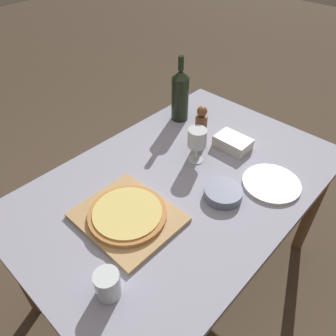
{
  "coord_description": "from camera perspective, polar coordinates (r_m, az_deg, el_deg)",
  "views": [
    {
      "loc": [
        0.66,
        -0.78,
        1.7
      ],
      "look_at": [
        -0.05,
        -0.03,
        0.8
      ],
      "focal_mm": 35.0,
      "sensor_mm": 36.0,
      "label": 1
    }
  ],
  "objects": [
    {
      "name": "wine_glass",
      "position": [
        1.44,
        5.09,
        5.08
      ],
      "size": [
        0.08,
        0.08,
        0.17
      ],
      "color": "silver",
      "rests_on": "dining_table"
    },
    {
      "name": "pepper_mill",
      "position": [
        1.53,
        5.73,
        6.83
      ],
      "size": [
        0.05,
        0.05,
        0.22
      ],
      "color": "brown",
      "rests_on": "dining_table"
    },
    {
      "name": "dining_table",
      "position": [
        1.46,
        2.22,
        -4.83
      ],
      "size": [
        0.93,
        1.42,
        0.74
      ],
      "color": "#9393A8",
      "rests_on": "ground_plane"
    },
    {
      "name": "cutting_board",
      "position": [
        1.26,
        -7.0,
        -8.53
      ],
      "size": [
        0.36,
        0.32,
        0.02
      ],
      "color": "tan",
      "rests_on": "dining_table"
    },
    {
      "name": "food_container",
      "position": [
        1.59,
        11.2,
        4.33
      ],
      "size": [
        0.16,
        0.11,
        0.06
      ],
      "color": "beige",
      "rests_on": "dining_table"
    },
    {
      "name": "small_bowl",
      "position": [
        1.34,
        9.57,
        -4.33
      ],
      "size": [
        0.16,
        0.16,
        0.04
      ],
      "color": "slate",
      "rests_on": "dining_table"
    },
    {
      "name": "dinner_plate",
      "position": [
        1.45,
        17.56,
        -2.61
      ],
      "size": [
        0.24,
        0.24,
        0.01
      ],
      "color": "silver",
      "rests_on": "dining_table"
    },
    {
      "name": "pizza",
      "position": [
        1.24,
        -7.08,
        -7.92
      ],
      "size": [
        0.3,
        0.3,
        0.02
      ],
      "color": "#BC7A3D",
      "rests_on": "cutting_board"
    },
    {
      "name": "drinking_tumbler",
      "position": [
        1.06,
        -10.46,
        -19.28
      ],
      "size": [
        0.08,
        0.08,
        0.09
      ],
      "color": "silver",
      "rests_on": "dining_table"
    },
    {
      "name": "wine_bottle",
      "position": [
        1.72,
        2.13,
        12.62
      ],
      "size": [
        0.09,
        0.09,
        0.35
      ],
      "color": "black",
      "rests_on": "dining_table"
    },
    {
      "name": "ground_plane",
      "position": [
        1.98,
        1.72,
        -17.95
      ],
      "size": [
        12.0,
        12.0,
        0.0
      ],
      "primitive_type": "plane",
      "color": "#4C3D2D"
    }
  ]
}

